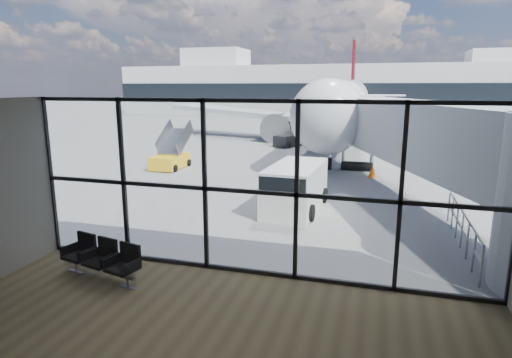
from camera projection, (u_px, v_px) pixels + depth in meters
The scene contains 19 objects.
ground at pixel (352, 129), 48.71m from camera, with size 220.00×220.00×0.00m, color slate.
lounge_shell at pixel (151, 239), 6.11m from camera, with size 12.02×8.01×4.51m.
glass_curtain_wall at pixel (249, 190), 10.70m from camera, with size 12.10×0.12×4.50m.
jet_bridge at pixel (431, 142), 15.89m from camera, with size 8.00×16.50×4.33m.
apron_railing at pixel (463, 225), 12.78m from camera, with size 0.06×5.46×1.11m.
far_terminal at pixel (359, 90), 68.59m from camera, with size 80.00×12.20×11.00m.
tree_0 at pixel (146, 87), 90.01m from camera, with size 4.95×4.95×7.12m.
tree_1 at pixel (171, 84), 88.24m from camera, with size 5.61×5.61×8.07m.
tree_2 at pixel (198, 80), 86.48m from camera, with size 6.27×6.27×9.03m.
tree_3 at pixel (226, 87), 85.11m from camera, with size 4.95×4.95×7.12m.
tree_4 at pixel (255, 84), 83.34m from camera, with size 5.61×5.61×8.07m.
tree_5 at pixel (285, 80), 81.57m from camera, with size 6.27×6.27×9.03m.
seating_row at pixel (103, 257), 10.80m from camera, with size 2.30×1.12×1.02m.
airliner at pixel (345, 104), 38.84m from camera, with size 34.62×40.08×10.32m.
service_van at pixel (295, 187), 16.69m from camera, with size 2.16×4.19×1.79m.
belt_loader at pixel (289, 139), 34.65m from camera, with size 2.32×3.68×1.61m.
mobile_stairs at pixel (171, 159), 25.38m from camera, with size 1.75×3.18×2.21m.
traffic_cone_a at pixel (372, 171), 22.84m from camera, with size 0.47×0.47×0.68m.
traffic_cone_b at pixel (267, 175), 22.11m from camera, with size 0.39×0.39×0.56m.
Camera 1 is at (3.06, -9.94, 4.79)m, focal length 30.00 mm.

